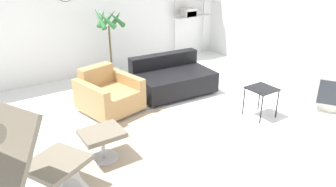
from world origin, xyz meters
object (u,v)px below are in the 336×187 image
crt_television (334,90)px  shelf_unit (189,8)px  couch_low (172,79)px  side_table (262,92)px  ottoman (102,138)px  armchair_red (108,96)px  lounge_chair (22,155)px  potted_plant (110,42)px

crt_television → shelf_unit: 3.67m
couch_low → side_table: (0.58, -1.56, 0.17)m
couch_low → crt_television: 2.68m
shelf_unit → ottoman: bearing=-140.7°
couch_low → crt_television: couch_low is taller
armchair_red → shelf_unit: (2.80, 1.61, 0.92)m
ottoman → couch_low: 2.29m
lounge_chair → ottoman: (0.95, 0.49, -0.39)m
ottoman → crt_television: crt_television is taller
couch_low → potted_plant: size_ratio=0.99×
ottoman → crt_television: 3.73m
shelf_unit → armchair_red: bearing=-150.1°
lounge_chair → couch_low: size_ratio=0.86×
lounge_chair → crt_television: bearing=59.5°
lounge_chair → potted_plant: potted_plant is taller
ottoman → armchair_red: (0.61, 1.19, -0.03)m
armchair_red → potted_plant: bearing=-129.7°
side_table → shelf_unit: size_ratio=0.24×
lounge_chair → side_table: lounge_chair is taller
lounge_chair → armchair_red: (1.57, 1.68, -0.42)m
couch_low → armchair_red: bearing=8.1°
couch_low → side_table: size_ratio=2.99×
lounge_chair → potted_plant: 3.70m
armchair_red → couch_low: (1.29, 0.09, -0.02)m
crt_television → side_table: bearing=35.5°
lounge_chair → armchair_red: size_ratio=1.23×
lounge_chair → side_table: size_ratio=2.58×
ottoman → armchair_red: 1.34m
shelf_unit → potted_plant: bearing=-171.3°
ottoman → armchair_red: bearing=62.7°
ottoman → side_table: side_table is taller
lounge_chair → crt_television: 4.63m
potted_plant → ottoman: bearing=-117.1°
armchair_red → ottoman: bearing=49.8°
ottoman → side_table: (2.49, -0.28, 0.12)m
armchair_red → potted_plant: 1.52m
armchair_red → potted_plant: (0.65, 1.28, 0.50)m
lounge_chair → ottoman: bearing=90.0°
lounge_chair → ottoman: size_ratio=2.42×
couch_low → crt_television: (1.75, -2.03, 0.09)m
potted_plant → shelf_unit: (2.15, 0.33, 0.42)m
lounge_chair → side_table: bearing=66.2°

